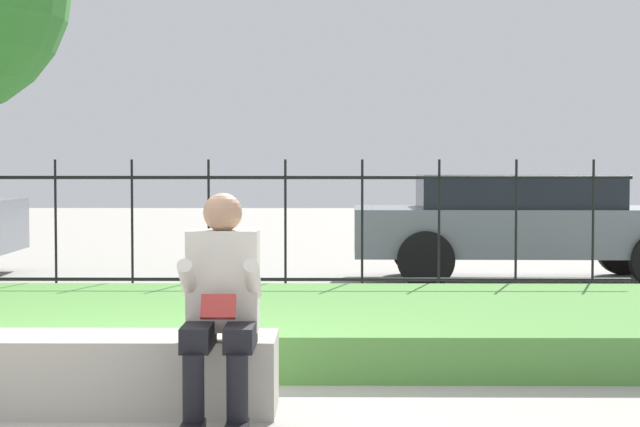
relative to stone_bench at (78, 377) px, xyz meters
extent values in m
plane|color=#A8A399|center=(0.25, 0.00, -0.19)|extent=(60.00, 60.00, 0.00)
cube|color=#B7B2A3|center=(0.00, 0.00, 0.02)|extent=(2.22, 0.55, 0.42)
cube|color=gray|center=(0.00, 0.00, -0.15)|extent=(2.13, 0.50, 0.08)
cylinder|color=black|center=(0.72, -0.61, 0.07)|extent=(0.11, 0.11, 0.33)
cube|color=black|center=(0.72, -0.40, 0.30)|extent=(0.15, 0.42, 0.13)
cylinder|color=black|center=(0.94, -0.61, 0.07)|extent=(0.11, 0.11, 0.33)
cube|color=black|center=(0.94, -0.40, 0.30)|extent=(0.15, 0.42, 0.13)
cube|color=beige|center=(0.83, -0.19, 0.57)|extent=(0.38, 0.24, 0.54)
sphere|color=tan|center=(0.83, -0.21, 0.93)|extent=(0.21, 0.21, 0.21)
cylinder|color=beige|center=(0.66, -0.35, 0.59)|extent=(0.08, 0.29, 0.24)
cylinder|color=beige|center=(1.01, -0.35, 0.59)|extent=(0.08, 0.29, 0.24)
cube|color=#B2332D|center=(0.83, -0.45, 0.46)|extent=(0.18, 0.09, 0.13)
cube|color=#569342|center=(0.25, 2.26, -0.04)|extent=(10.09, 3.13, 0.30)
cylinder|color=black|center=(0.25, 4.29, 0.10)|extent=(8.09, 0.03, 0.03)
cylinder|color=black|center=(0.25, 4.29, 1.08)|extent=(8.09, 0.03, 0.03)
cylinder|color=black|center=(-1.22, 4.29, 0.53)|extent=(0.02, 0.02, 1.44)
cylinder|color=black|center=(-0.48, 4.29, 0.53)|extent=(0.02, 0.02, 1.44)
cylinder|color=black|center=(0.25, 4.29, 0.53)|extent=(0.02, 0.02, 1.44)
cylinder|color=black|center=(0.99, 4.29, 0.53)|extent=(0.02, 0.02, 1.44)
cylinder|color=black|center=(1.72, 4.29, 0.53)|extent=(0.02, 0.02, 1.44)
cylinder|color=black|center=(2.46, 4.29, 0.53)|extent=(0.02, 0.02, 1.44)
cylinder|color=black|center=(3.19, 4.29, 0.53)|extent=(0.02, 0.02, 1.44)
cylinder|color=black|center=(3.93, 4.29, 0.53)|extent=(0.02, 0.02, 1.44)
cube|color=slate|center=(3.81, 6.86, 0.42)|extent=(4.24, 1.73, 0.56)
cube|color=black|center=(3.64, 6.87, 0.89)|extent=(2.34, 1.50, 0.39)
cylinder|color=black|center=(5.13, 7.64, 0.14)|extent=(0.65, 0.21, 0.65)
cylinder|color=black|center=(2.49, 6.08, 0.14)|extent=(0.65, 0.21, 0.65)
cylinder|color=black|center=(2.52, 7.70, 0.14)|extent=(0.65, 0.21, 0.65)
camera|label=1|loc=(1.40, -5.91, 1.17)|focal=60.00mm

